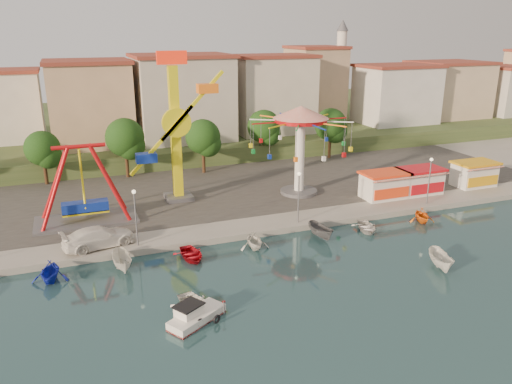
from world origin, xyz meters
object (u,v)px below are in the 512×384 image
pirate_ship_ride (83,186)px  wave_swinger (300,130)px  skiff (441,261)px  kamikaze_tower (179,132)px  rowboat_a (195,306)px  van (99,237)px  cabin_motorboat (195,316)px

pirate_ship_ride → wave_swinger: (24.20, 0.66, 3.80)m
pirate_ship_ride → wave_swinger: 24.50m
pirate_ship_ride → wave_swinger: size_ratio=0.86×
pirate_ship_ride → skiff: (27.30, -20.47, -3.66)m
kamikaze_tower → wave_swinger: kamikaze_tower is taller
kamikaze_tower → pirate_ship_ride: bearing=-162.6°
wave_swinger → rowboat_a: (-17.88, -20.27, -7.79)m
kamikaze_tower → skiff: (16.62, -23.82, -7.73)m
kamikaze_tower → van: 15.87m
wave_swinger → rowboat_a: bearing=-131.4°
wave_swinger → rowboat_a: 28.13m
pirate_ship_ride → skiff: bearing=-36.9°
rowboat_a → skiff: (20.98, -0.86, 0.33)m
cabin_motorboat → van: size_ratio=0.71×
skiff → van: bearing=172.7°
cabin_motorboat → rowboat_a: bearing=44.2°
wave_swinger → skiff: wave_swinger is taller
skiff → cabin_motorboat: bearing=-158.9°
cabin_motorboat → skiff: bearing=-30.4°
wave_swinger → cabin_motorboat: wave_swinger is taller
cabin_motorboat → skiff: 21.33m
kamikaze_tower → rowboat_a: kamikaze_tower is taller
pirate_ship_ride → rowboat_a: pirate_ship_ride is taller
kamikaze_tower → cabin_motorboat: bearing=-100.9°
rowboat_a → van: (-5.58, 12.72, 1.11)m
pirate_ship_ride → cabin_motorboat: bearing=-74.1°
pirate_ship_ride → cabin_motorboat: size_ratio=2.23×
wave_swinger → cabin_motorboat: bearing=-130.1°
van → kamikaze_tower: bearing=-57.2°
wave_swinger → cabin_motorboat: (-18.21, -21.61, -7.79)m
rowboat_a → kamikaze_tower: bearing=67.6°
pirate_ship_ride → cabin_motorboat: pirate_ship_ride is taller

